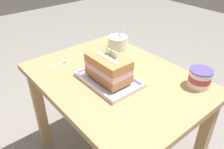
# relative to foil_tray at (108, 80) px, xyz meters

# --- Properties ---
(dining_table) EXTENTS (1.01, 0.75, 0.72)m
(dining_table) POSITION_rel_foil_tray_xyz_m (-0.01, 0.06, -0.12)
(dining_table) COLOR tan
(dining_table) RESTS_ON ground_plane
(foil_tray) EXTENTS (0.35, 0.23, 0.02)m
(foil_tray) POSITION_rel_foil_tray_xyz_m (0.00, 0.00, 0.00)
(foil_tray) COLOR silver
(foil_tray) RESTS_ON dining_table
(birthday_cake) EXTENTS (0.24, 0.14, 0.17)m
(birthday_cake) POSITION_rel_foil_tray_xyz_m (0.00, 0.00, 0.08)
(birthday_cake) COLOR #C0814A
(birthday_cake) RESTS_ON foil_tray
(bowl_stack) EXTENTS (0.14, 0.14, 0.14)m
(bowl_stack) POSITION_rel_foil_tray_xyz_m (-0.28, 0.31, 0.04)
(bowl_stack) COLOR silver
(bowl_stack) RESTS_ON dining_table
(ice_cream_tub) EXTENTS (0.12, 0.12, 0.10)m
(ice_cream_tub) POSITION_rel_foil_tray_xyz_m (0.34, 0.34, 0.04)
(ice_cream_tub) COLOR white
(ice_cream_tub) RESTS_ON dining_table
(serving_spoon_near_tray) EXTENTS (0.03, 0.13, 0.01)m
(serving_spoon_near_tray) POSITION_rel_foil_tray_xyz_m (-0.35, -0.09, -0.00)
(serving_spoon_near_tray) COLOR silver
(serving_spoon_near_tray) RESTS_ON dining_table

